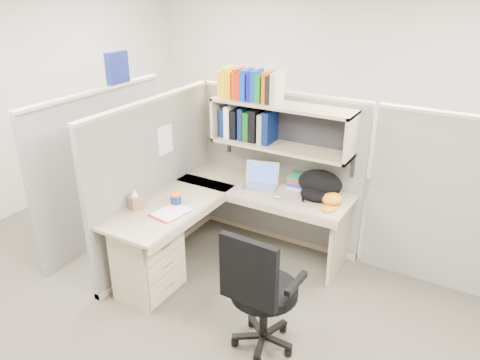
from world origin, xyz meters
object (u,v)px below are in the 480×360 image
Objects in this scene: desk at (180,241)px; backpack at (318,185)px; task_chair at (261,309)px; snack_canister at (176,198)px; laptop at (260,176)px.

backpack reaches higher than desk.
task_chair reaches higher than backpack.
desk is at bearing -45.46° from snack_canister.
desk is 1.00m from laptop.
backpack is at bearing 94.33° from task_chair.
snack_canister is at bearing 155.42° from task_chair.
task_chair is at bearing -91.59° from backpack.
desk is 0.39m from snack_canister.
laptop is at bearing 118.52° from task_chair.
laptop reaches higher than snack_canister.
backpack is at bearing -9.04° from laptop.
snack_canister is at bearing -141.46° from laptop.
laptop reaches higher than desk.
task_chair is (0.67, -1.24, -0.47)m from laptop.
snack_canister reaches higher than desk.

